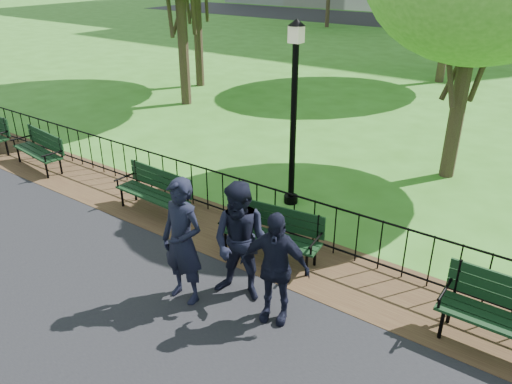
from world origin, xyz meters
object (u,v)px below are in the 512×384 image
Objects in this scene: park_bench_left_a at (155,187)px; person_left at (182,242)px; sedan_silver at (499,17)px; taxi at (432,17)px; lamppost at (294,110)px; person_right at (274,267)px; person_mid at (242,243)px; park_bench_main at (257,224)px; park_bench_left_b at (41,146)px.

person_left reaches higher than park_bench_left_a.
park_bench_left_a is at bearing 143.31° from person_left.
sedan_silver is at bearing 94.38° from person_left.
park_bench_left_a is 0.42× the size of taxi.
park_bench_left_a is 3.04m from lamppost.
person_left is at bearing -83.14° from lamppost.
person_right is 33.88m from taxi.
person_mid is 0.42× the size of sedan_silver.
taxi is 0.95× the size of sedan_silver.
sedan_silver is at bearing 83.00° from person_mid.
person_right is at bearing -164.40° from taxi.
lamppost is (-0.60, 2.03, 1.35)m from park_bench_main.
park_bench_left_a is 0.89× the size of person_left.
park_bench_left_a is at bearing 6.30° from park_bench_left_b.
person_left is 0.83m from person_mid.
park_bench_left_b is 7.65m from person_right.
lamppost is 1.90× the size of person_left.
person_left reaches higher than person_mid.
park_bench_left_b is at bearing -178.62° from park_bench_left_a.
taxi is at bearing 95.77° from park_bench_main.
person_mid is (2.98, -1.16, 0.38)m from park_bench_left_a.
person_left is 35.82m from sedan_silver.
person_left reaches higher than park_bench_main.
sedan_silver is at bearing 93.84° from park_bench_left_a.
taxi is (-8.59, 32.77, -0.13)m from person_right.
park_bench_left_b is 31.45m from taxi.
park_bench_left_b is at bearing 152.67° from person_right.
sedan_silver is (3.91, 2.51, 0.01)m from taxi.
park_bench_left_b is at bearing -177.15° from taxi.
lamppost is (1.90, 1.91, 1.42)m from park_bench_left_a.
taxi is at bearing 101.02° from park_bench_left_a.
park_bench_left_a is 31.87m from taxi.
person_right is at bearing -24.75° from person_mid.
lamppost is at bearing 101.18° from person_right.
park_bench_main is 32.48m from taxi.
person_right is at bearing -17.46° from park_bench_left_a.
lamppost is 0.84× the size of sedan_silver.
lamppost reaches higher than taxi.
sedan_silver is (-4.03, 35.15, -0.20)m from person_mid.
person_left is at bearing -166.69° from taxi.
park_bench_main is 0.43× the size of taxi.
taxi is (-7.46, 31.61, 0.10)m from park_bench_main.
park_bench_main is 1.04× the size of park_bench_left_a.
person_right is (0.65, -0.13, -0.09)m from person_mid.
lamppost is 3.81m from person_right.
person_right is at bearing 15.45° from person_left.
park_bench_main is 1.60m from person_left.
park_bench_main is 1.02× the size of park_bench_left_b.
park_bench_left_b is at bearing 170.93° from park_bench_main.
park_bench_main is 34.30m from sedan_silver.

